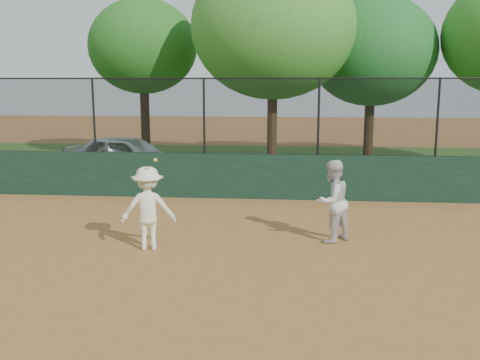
# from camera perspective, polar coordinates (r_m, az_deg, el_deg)

# --- Properties ---
(ground) EXTENTS (80.00, 80.00, 0.00)m
(ground) POSITION_cam_1_polar(r_m,az_deg,el_deg) (8.77, -6.63, -10.27)
(ground) COLOR #A16834
(ground) RESTS_ON ground
(back_wall) EXTENTS (26.00, 0.20, 1.20)m
(back_wall) POSITION_cam_1_polar(r_m,az_deg,el_deg) (14.35, -1.80, 0.43)
(back_wall) COLOR #173322
(back_wall) RESTS_ON ground
(grass_strip) EXTENTS (36.00, 12.00, 0.01)m
(grass_strip) POSITION_cam_1_polar(r_m,az_deg,el_deg) (20.34, 0.26, 1.70)
(grass_strip) COLOR #295019
(grass_strip) RESTS_ON ground
(parked_car) EXTENTS (4.39, 2.38, 1.42)m
(parked_car) POSITION_cam_1_polar(r_m,az_deg,el_deg) (17.61, -11.90, 2.44)
(parked_car) COLOR silver
(parked_car) RESTS_ON ground
(player_second) EXTENTS (0.99, 0.98, 1.61)m
(player_second) POSITION_cam_1_polar(r_m,az_deg,el_deg) (10.54, 9.79, -2.24)
(player_second) COLOR silver
(player_second) RESTS_ON ground
(player_main) EXTENTS (1.09, 0.75, 1.77)m
(player_main) POSITION_cam_1_polar(r_m,az_deg,el_deg) (10.07, -9.77, -2.99)
(player_main) COLOR white
(player_main) RESTS_ON ground
(fence_assembly) EXTENTS (26.00, 0.06, 2.00)m
(fence_assembly) POSITION_cam_1_polar(r_m,az_deg,el_deg) (14.16, -1.96, 6.97)
(fence_assembly) COLOR black
(fence_assembly) RESTS_ON back_wall
(tree_1) EXTENTS (4.27, 3.89, 6.30)m
(tree_1) POSITION_cam_1_polar(r_m,az_deg,el_deg) (21.90, -10.32, 13.81)
(tree_1) COLOR #3F2815
(tree_1) RESTS_ON ground
(tree_2) EXTENTS (5.69, 5.17, 7.38)m
(tree_2) POSITION_cam_1_polar(r_m,az_deg,el_deg) (19.05, 3.56, 15.91)
(tree_2) COLOR #473019
(tree_2) RESTS_ON ground
(tree_3) EXTENTS (4.69, 4.26, 6.24)m
(tree_3) POSITION_cam_1_polar(r_m,az_deg,el_deg) (20.77, 13.91, 13.22)
(tree_3) COLOR #3C2614
(tree_3) RESTS_ON ground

